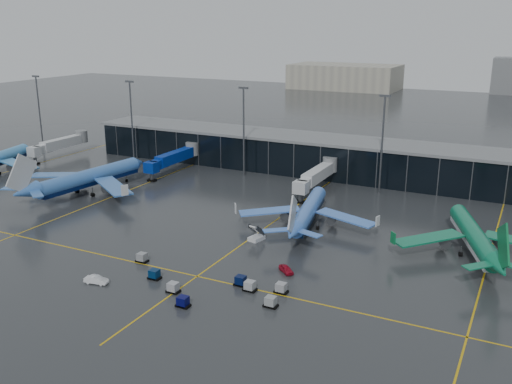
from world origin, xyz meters
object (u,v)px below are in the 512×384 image
at_px(airliner_arkefly, 89,168).
at_px(service_van_white, 96,280).
at_px(airliner_aer_lingus, 475,225).
at_px(baggage_carts, 210,284).
at_px(mobile_airstair, 256,237).
at_px(service_van_red, 286,269).
at_px(airliner_klm_near, 309,202).

height_order(airliner_arkefly, service_van_white, airliner_arkefly).
relative_size(airliner_aer_lingus, service_van_white, 9.00).
height_order(baggage_carts, service_van_white, baggage_carts).
bearing_deg(baggage_carts, mobile_airstair, 97.45).
distance_m(baggage_carts, service_van_red, 14.50).
bearing_deg(mobile_airstair, airliner_klm_near, 76.61).
relative_size(baggage_carts, service_van_red, 8.36).
bearing_deg(airliner_arkefly, service_van_red, -12.80).
bearing_deg(airliner_aer_lingus, service_van_white, -162.39).
xyz_separation_m(mobile_airstair, service_van_white, (-15.36, -30.27, -0.08)).
xyz_separation_m(airliner_arkefly, airliner_aer_lingus, (94.13, 1.66, -0.91)).
relative_size(airliner_klm_near, airliner_aer_lingus, 0.96).
height_order(airliner_klm_near, mobile_airstair, airliner_klm_near).
bearing_deg(service_van_white, service_van_red, -66.22).
bearing_deg(airliner_arkefly, airliner_klm_near, 7.99).
bearing_deg(baggage_carts, service_van_white, -159.13).
height_order(mobile_airstair, service_van_white, mobile_airstair).
relative_size(airliner_aer_lingus, baggage_carts, 1.21).
xyz_separation_m(airliner_arkefly, mobile_airstair, (53.81, -10.91, -5.92)).
xyz_separation_m(airliner_klm_near, mobile_airstair, (-6.22, -12.78, -4.78)).
relative_size(airliner_arkefly, airliner_klm_near, 1.21).
bearing_deg(airliner_aer_lingus, service_van_red, -159.58).
bearing_deg(service_van_red, service_van_white, 163.59).
xyz_separation_m(baggage_carts, service_van_white, (-18.40, -7.02, -0.07)).
xyz_separation_m(mobile_airstair, service_van_red, (11.79, -11.70, -0.14)).
xyz_separation_m(airliner_aer_lingus, mobile_airstair, (-40.32, -12.56, -5.01)).
bearing_deg(service_van_white, airliner_klm_near, -37.22).
relative_size(mobile_airstair, service_van_white, 0.86).
height_order(airliner_aer_lingus, service_van_white, airliner_aer_lingus).
relative_size(airliner_arkefly, baggage_carts, 1.40).
xyz_separation_m(airliner_klm_near, service_van_white, (-21.58, -43.05, -4.86)).
xyz_separation_m(baggage_carts, mobile_airstair, (-3.04, 23.26, 0.01)).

